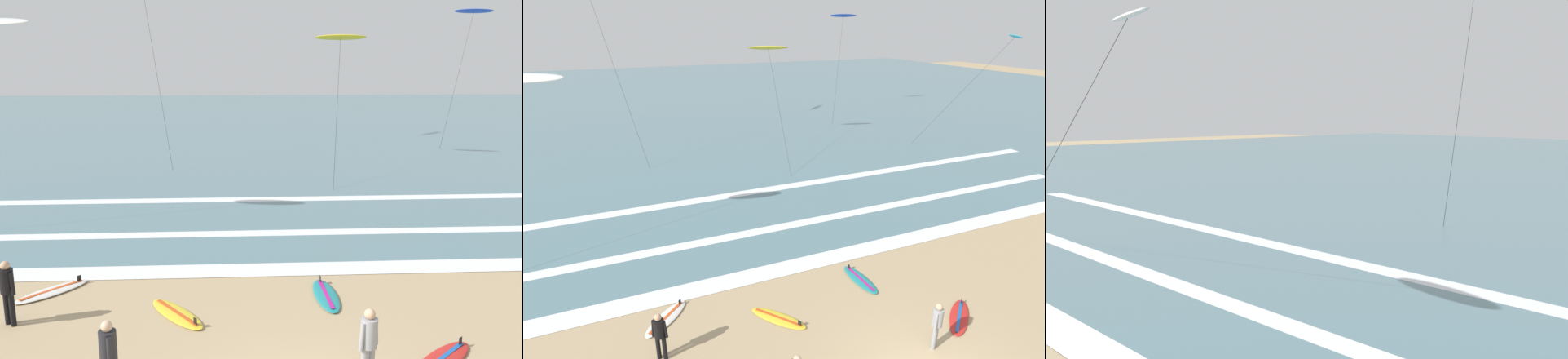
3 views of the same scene
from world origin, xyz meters
TOP-DOWN VIEW (x-y plane):
  - wave_foam_mid_break at (-1.57, 10.63)m, footprint 40.88×0.67m
  - wave_foam_outer_break at (-1.35, 15.58)m, footprint 47.20×0.79m
  - kite_white_mid_center at (-10.16, 12.33)m, footprint 6.49×3.00m

SIDE VIEW (x-z plane):
  - wave_foam_mid_break at x=-1.57m, z-range 0.01..0.02m
  - wave_foam_outer_break at x=-1.35m, z-range 0.01..0.02m
  - kite_white_mid_center at x=-10.16m, z-range 3.62..11.36m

